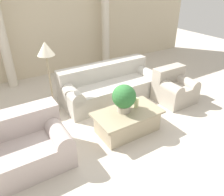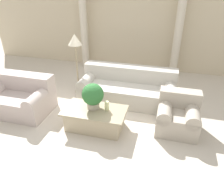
# 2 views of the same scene
# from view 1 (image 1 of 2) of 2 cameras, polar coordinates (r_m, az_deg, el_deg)

# --- Properties ---
(ground_plane) EXTENTS (16.00, 16.00, 0.00)m
(ground_plane) POSITION_cam_1_polar(r_m,az_deg,el_deg) (4.55, 0.13, -5.54)
(ground_plane) COLOR beige
(wall_back) EXTENTS (10.00, 0.06, 3.20)m
(wall_back) POSITION_cam_1_polar(r_m,az_deg,el_deg) (6.65, -15.12, 19.68)
(wall_back) COLOR beige
(wall_back) RESTS_ON ground_plane
(sofa_long) EXTENTS (2.30, 0.95, 0.80)m
(sofa_long) POSITION_cam_1_polar(r_m,az_deg,el_deg) (5.20, -0.73, 3.33)
(sofa_long) COLOR #B7B2A8
(sofa_long) RESTS_ON ground_plane
(loveseat) EXTENTS (1.38, 0.95, 0.80)m
(loveseat) POSITION_cam_1_polar(r_m,az_deg,el_deg) (3.67, -22.82, -11.52)
(loveseat) COLOR #BEAEA9
(loveseat) RESTS_ON ground_plane
(coffee_table) EXTENTS (1.25, 0.70, 0.43)m
(coffee_table) POSITION_cam_1_polar(r_m,az_deg,el_deg) (4.12, 4.02, -6.08)
(coffee_table) COLOR tan
(coffee_table) RESTS_ON ground_plane
(potted_plant) EXTENTS (0.43, 0.43, 0.52)m
(potted_plant) POSITION_cam_1_polar(r_m,az_deg,el_deg) (3.88, 3.16, 0.15)
(potted_plant) COLOR #B2A893
(potted_plant) RESTS_ON coffee_table
(pillar_candle) EXTENTS (0.08, 0.08, 0.19)m
(pillar_candle) POSITION_cam_1_polar(r_m,az_deg,el_deg) (4.12, 6.38, -1.20)
(pillar_candle) COLOR beige
(pillar_candle) RESTS_ON coffee_table
(floor_lamp) EXTENTS (0.33, 0.33, 1.54)m
(floor_lamp) POSITION_cam_1_polar(r_m,az_deg,el_deg) (4.41, -16.85, 11.09)
(floor_lamp) COLOR gray
(floor_lamp) RESTS_ON ground_plane
(column_left) EXTENTS (0.33, 0.33, 2.54)m
(column_left) POSITION_cam_1_polar(r_m,az_deg,el_deg) (6.10, -26.74, 13.94)
(column_left) COLOR beige
(column_left) RESTS_ON ground_plane
(column_right) EXTENTS (0.33, 0.33, 2.54)m
(column_right) POSITION_cam_1_polar(r_m,az_deg,el_deg) (6.99, -1.73, 18.51)
(column_right) COLOR beige
(column_right) RESTS_ON ground_plane
(armchair) EXTENTS (0.80, 0.77, 0.77)m
(armchair) POSITION_cam_1_polar(r_m,az_deg,el_deg) (5.27, 15.86, 2.64)
(armchair) COLOR #ADA393
(armchair) RESTS_ON ground_plane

